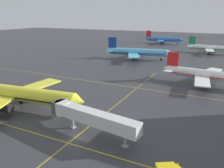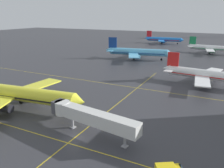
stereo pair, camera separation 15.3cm
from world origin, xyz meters
name	(u,v)px [view 1 (the left image)]	position (x,y,z in m)	size (l,w,h in m)	color
ground_plane	(74,138)	(0.00, 0.00, 0.00)	(600.00, 600.00, 0.00)	#333338
airliner_front_gate	(17,94)	(-22.63, 6.32, 4.18)	(39.36, 33.69, 12.24)	yellow
airliner_second_row	(208,75)	(21.21, 52.09, 3.64)	(34.30, 29.44, 10.66)	white
airliner_third_row	(137,52)	(-18.60, 86.87, 4.03)	(37.83, 32.22, 11.80)	#5BB7E5
airliner_far_left_stand	(212,48)	(17.99, 126.45, 3.51)	(33.09, 28.52, 10.29)	white
airliner_far_right_stand	(163,39)	(-23.41, 164.42, 3.58)	(33.75, 29.10, 10.50)	blue
taxiway_markings	(112,108)	(0.00, 17.56, 0.00)	(163.60, 86.07, 0.01)	yellow
jet_bridge	(87,116)	(1.32, 3.14, 4.06)	(21.83, 5.79, 5.58)	silver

